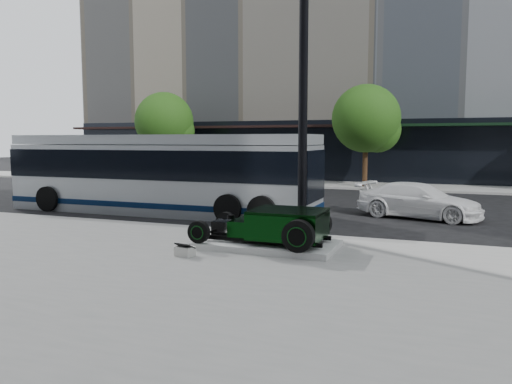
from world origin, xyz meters
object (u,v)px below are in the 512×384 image
at_px(hot_rod, 280,225).
at_px(white_sedan, 419,201).
at_px(transit_bus, 160,173).
at_px(lamppost, 303,97).

xyz_separation_m(hot_rod, white_sedan, (2.84, 6.96, -0.08)).
bearing_deg(white_sedan, hot_rod, 172.21).
bearing_deg(transit_bus, lamppost, -25.33).
bearing_deg(transit_bus, hot_rod, -37.64).
bearing_deg(white_sedan, transit_bus, 116.92).
distance_m(lamppost, white_sedan, 6.66).
bearing_deg(hot_rod, white_sedan, 67.79).
xyz_separation_m(transit_bus, white_sedan, (9.22, 2.04, -0.87)).
relative_size(hot_rod, lamppost, 0.40).
xyz_separation_m(lamppost, white_sedan, (2.82, 5.07, -3.27)).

